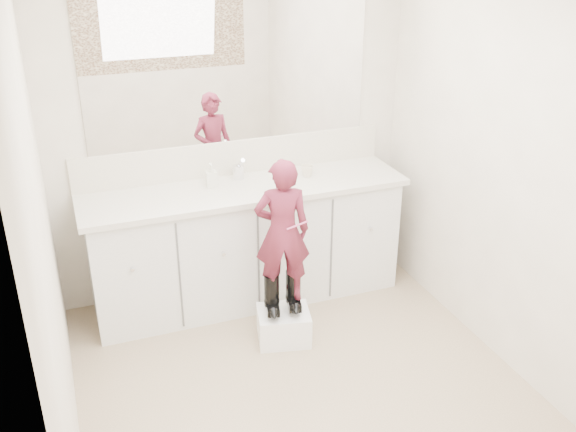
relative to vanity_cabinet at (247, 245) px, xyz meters
name	(u,v)px	position (x,y,z in m)	size (l,w,h in m)	color
floor	(310,398)	(0.00, -1.23, -0.42)	(3.00, 3.00, 0.00)	#887559
wall_back	(232,132)	(0.00, 0.27, 0.77)	(2.60, 2.60, 0.00)	beige
wall_front	(498,399)	(0.00, -2.73, 0.77)	(2.60, 2.60, 0.00)	beige
wall_left	(46,256)	(-1.30, -1.23, 0.78)	(3.00, 3.00, 0.00)	beige
wall_right	(521,181)	(1.30, -1.23, 0.78)	(3.00, 3.00, 0.00)	beige
vanity_cabinet	(247,245)	(0.00, 0.00, 0.00)	(2.20, 0.55, 0.85)	silver
countertop	(246,189)	(0.00, -0.01, 0.45)	(2.28, 0.58, 0.04)	beige
backsplash	(234,157)	(0.00, 0.26, 0.59)	(2.28, 0.03, 0.25)	beige
mirror	(230,71)	(0.00, 0.26, 1.22)	(2.00, 0.02, 1.00)	white
dot_panel	(517,273)	(0.00, -2.71, 1.22)	(2.00, 0.01, 1.20)	#472819
faucet	(238,172)	(0.00, 0.15, 0.52)	(0.08, 0.08, 0.10)	silver
cup	(307,171)	(0.48, 0.02, 0.51)	(0.09, 0.09, 0.08)	beige
soap_bottle	(211,175)	(-0.22, 0.07, 0.55)	(0.08, 0.08, 0.17)	silver
step_stool	(284,325)	(0.06, -0.62, -0.32)	(0.34, 0.28, 0.22)	white
boot_left	(272,294)	(-0.02, -0.60, -0.07)	(0.10, 0.19, 0.28)	black
boot_right	(293,290)	(0.13, -0.60, -0.07)	(0.10, 0.19, 0.28)	black
toddler	(282,232)	(0.06, -0.60, 0.37)	(0.35, 0.23, 0.96)	#982F4C
toothbrush	(297,225)	(0.13, -0.68, 0.44)	(0.01, 0.01, 0.14)	#DD568C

